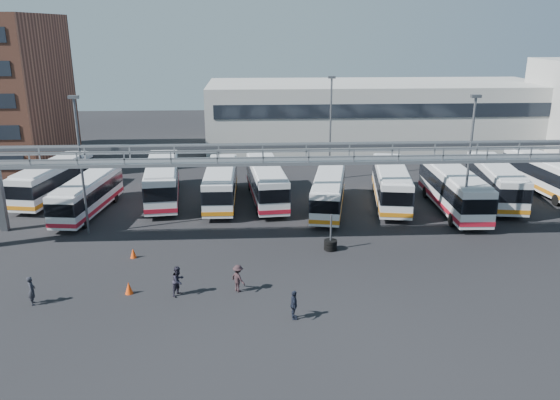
{
  "coord_description": "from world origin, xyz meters",
  "views": [
    {
      "loc": [
        -3.74,
        -30.72,
        14.83
      ],
      "look_at": [
        -1.8,
        6.0,
        3.02
      ],
      "focal_mm": 35.0,
      "sensor_mm": 36.0,
      "label": 1
    }
  ],
  "objects_px": {
    "pedestrian_b": "(178,281)",
    "bus_2": "(163,179)",
    "light_pole_mid": "(469,157)",
    "cone_left": "(129,288)",
    "pedestrian_d": "(294,305)",
    "bus_8": "(495,181)",
    "light_pole_back": "(331,123)",
    "bus_9": "(547,174)",
    "bus_4": "(266,181)",
    "cone_right": "(133,253)",
    "bus_1": "(88,194)",
    "bus_5": "(329,191)",
    "bus_3": "(221,183)",
    "tire_stack": "(330,244)",
    "bus_0": "(54,179)",
    "bus_6": "(391,183)",
    "bus_7": "(454,189)",
    "pedestrian_c": "(238,278)",
    "light_pole_left": "(80,159)",
    "pedestrian_a": "(32,290)"
  },
  "relations": [
    {
      "from": "bus_6",
      "to": "tire_stack",
      "type": "xyz_separation_m",
      "value": [
        -6.61,
        -9.92,
        -1.42
      ]
    },
    {
      "from": "cone_right",
      "to": "bus_4",
      "type": "bearing_deg",
      "value": 51.92
    },
    {
      "from": "light_pole_mid",
      "to": "bus_6",
      "type": "height_order",
      "value": "light_pole_mid"
    },
    {
      "from": "bus_4",
      "to": "cone_right",
      "type": "bearing_deg",
      "value": -133.41
    },
    {
      "from": "light_pole_mid",
      "to": "cone_left",
      "type": "bearing_deg",
      "value": -158.89
    },
    {
      "from": "bus_4",
      "to": "pedestrian_d",
      "type": "relative_size",
      "value": 6.83
    },
    {
      "from": "bus_0",
      "to": "light_pole_back",
      "type": "bearing_deg",
      "value": 21.6
    },
    {
      "from": "bus_1",
      "to": "pedestrian_d",
      "type": "xyz_separation_m",
      "value": [
        15.54,
        -17.75,
        -0.86
      ]
    },
    {
      "from": "light_pole_mid",
      "to": "cone_left",
      "type": "height_order",
      "value": "light_pole_mid"
    },
    {
      "from": "bus_2",
      "to": "bus_8",
      "type": "height_order",
      "value": "bus_2"
    },
    {
      "from": "light_pole_left",
      "to": "cone_left",
      "type": "bearing_deg",
      "value": -62.99
    },
    {
      "from": "light_pole_left",
      "to": "light_pole_mid",
      "type": "xyz_separation_m",
      "value": [
        28.0,
        -1.0,
        0.0
      ]
    },
    {
      "from": "light_pole_left",
      "to": "cone_right",
      "type": "distance_m",
      "value": 8.31
    },
    {
      "from": "pedestrian_b",
      "to": "bus_2",
      "type": "bearing_deg",
      "value": 43.59
    },
    {
      "from": "bus_1",
      "to": "pedestrian_b",
      "type": "height_order",
      "value": "bus_1"
    },
    {
      "from": "pedestrian_d",
      "to": "bus_2",
      "type": "bearing_deg",
      "value": 21.45
    },
    {
      "from": "bus_8",
      "to": "pedestrian_b",
      "type": "bearing_deg",
      "value": -139.27
    },
    {
      "from": "light_pole_back",
      "to": "cone_right",
      "type": "distance_m",
      "value": 25.04
    },
    {
      "from": "tire_stack",
      "to": "bus_8",
      "type": "bearing_deg",
      "value": 32.56
    },
    {
      "from": "light_pole_mid",
      "to": "bus_2",
      "type": "distance_m",
      "value": 25.54
    },
    {
      "from": "cone_right",
      "to": "bus_2",
      "type": "bearing_deg",
      "value": 89.37
    },
    {
      "from": "bus_1",
      "to": "bus_6",
      "type": "relative_size",
      "value": 0.9
    },
    {
      "from": "bus_6",
      "to": "pedestrian_a",
      "type": "bearing_deg",
      "value": -136.31
    },
    {
      "from": "bus_5",
      "to": "bus_6",
      "type": "relative_size",
      "value": 0.91
    },
    {
      "from": "bus_0",
      "to": "bus_5",
      "type": "height_order",
      "value": "bus_0"
    },
    {
      "from": "bus_5",
      "to": "cone_left",
      "type": "distance_m",
      "value": 19.62
    },
    {
      "from": "bus_5",
      "to": "pedestrian_b",
      "type": "height_order",
      "value": "bus_5"
    },
    {
      "from": "bus_4",
      "to": "pedestrian_b",
      "type": "relative_size",
      "value": 6.26
    },
    {
      "from": "bus_0",
      "to": "bus_9",
      "type": "bearing_deg",
      "value": 9.34
    },
    {
      "from": "bus_5",
      "to": "cone_right",
      "type": "relative_size",
      "value": 15.51
    },
    {
      "from": "light_pole_back",
      "to": "pedestrian_b",
      "type": "bearing_deg",
      "value": -116.52
    },
    {
      "from": "pedestrian_b",
      "to": "cone_right",
      "type": "relative_size",
      "value": 2.67
    },
    {
      "from": "bus_5",
      "to": "bus_2",
      "type": "bearing_deg",
      "value": 177.06
    },
    {
      "from": "pedestrian_c",
      "to": "cone_right",
      "type": "height_order",
      "value": "pedestrian_c"
    },
    {
      "from": "bus_9",
      "to": "pedestrian_b",
      "type": "bearing_deg",
      "value": -154.36
    },
    {
      "from": "bus_3",
      "to": "pedestrian_d",
      "type": "distance_m",
      "value": 20.66
    },
    {
      "from": "light_pole_mid",
      "to": "bus_9",
      "type": "height_order",
      "value": "light_pole_mid"
    },
    {
      "from": "bus_3",
      "to": "bus_8",
      "type": "distance_m",
      "value": 23.98
    },
    {
      "from": "bus_3",
      "to": "bus_5",
      "type": "bearing_deg",
      "value": -15.64
    },
    {
      "from": "bus_7",
      "to": "cone_left",
      "type": "bearing_deg",
      "value": -148.69
    },
    {
      "from": "light_pole_mid",
      "to": "bus_1",
      "type": "relative_size",
      "value": 1.0
    },
    {
      "from": "pedestrian_d",
      "to": "cone_left",
      "type": "height_order",
      "value": "pedestrian_d"
    },
    {
      "from": "pedestrian_b",
      "to": "cone_right",
      "type": "height_order",
      "value": "pedestrian_b"
    },
    {
      "from": "light_pole_back",
      "to": "bus_2",
      "type": "bearing_deg",
      "value": -158.76
    },
    {
      "from": "light_pole_back",
      "to": "cone_left",
      "type": "relative_size",
      "value": 14.0
    },
    {
      "from": "bus_5",
      "to": "cone_left",
      "type": "bearing_deg",
      "value": -122.25
    },
    {
      "from": "light_pole_left",
      "to": "cone_left",
      "type": "distance_m",
      "value": 12.31
    },
    {
      "from": "bus_1",
      "to": "bus_2",
      "type": "height_order",
      "value": "bus_2"
    },
    {
      "from": "pedestrian_c",
      "to": "bus_8",
      "type": "bearing_deg",
      "value": -95.62
    },
    {
      "from": "bus_9",
      "to": "pedestrian_d",
      "type": "height_order",
      "value": "bus_9"
    }
  ]
}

